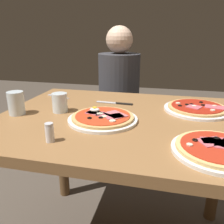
{
  "coord_description": "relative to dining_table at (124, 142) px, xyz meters",
  "views": [
    {
      "loc": [
        0.18,
        -0.96,
        1.13
      ],
      "look_at": [
        -0.05,
        -0.03,
        0.81
      ],
      "focal_mm": 37.7,
      "sensor_mm": 36.0,
      "label": 1
    }
  ],
  "objects": [
    {
      "name": "knife",
      "position": [
        -0.07,
        0.19,
        0.13
      ],
      "size": [
        0.2,
        0.03,
        0.01
      ],
      "color": "silver",
      "rests_on": "dining_table"
    },
    {
      "name": "fork",
      "position": [
        -0.45,
        0.24,
        0.13
      ],
      "size": [
        0.15,
        0.07,
        0.0
      ],
      "color": "silver",
      "rests_on": "dining_table"
    },
    {
      "name": "salt_shaker",
      "position": [
        -0.2,
        -0.3,
        0.16
      ],
      "size": [
        0.03,
        0.03,
        0.07
      ],
      "color": "white",
      "rests_on": "dining_table"
    },
    {
      "name": "water_glass_near",
      "position": [
        -0.31,
        -0.0,
        0.16
      ],
      "size": [
        0.07,
        0.07,
        0.09
      ],
      "color": "silver",
      "rests_on": "dining_table"
    },
    {
      "name": "diner_person",
      "position": [
        -0.19,
        0.81,
        -0.09
      ],
      "size": [
        0.32,
        0.32,
        1.18
      ],
      "rotation": [
        0.0,
        0.0,
        3.14
      ],
      "color": "black",
      "rests_on": "ground"
    },
    {
      "name": "water_glass_far",
      "position": [
        -0.48,
        -0.08,
        0.17
      ],
      "size": [
        0.07,
        0.07,
        0.1
      ],
      "color": "silver",
      "rests_on": "dining_table"
    },
    {
      "name": "dining_table",
      "position": [
        0.0,
        0.0,
        0.0
      ],
      "size": [
        1.12,
        0.86,
        0.78
      ],
      "color": "olive",
      "rests_on": "ground"
    },
    {
      "name": "pizza_across_left",
      "position": [
        0.32,
        0.16,
        0.14
      ],
      "size": [
        0.3,
        0.3,
        0.03
      ],
      "color": "white",
      "rests_on": "dining_table"
    },
    {
      "name": "pizza_across_right",
      "position": [
        0.34,
        -0.25,
        0.14
      ],
      "size": [
        0.28,
        0.28,
        0.03
      ],
      "color": "white",
      "rests_on": "dining_table"
    },
    {
      "name": "pizza_foreground",
      "position": [
        -0.08,
        -0.07,
        0.14
      ],
      "size": [
        0.29,
        0.29,
        0.05
      ],
      "color": "white",
      "rests_on": "dining_table"
    }
  ]
}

